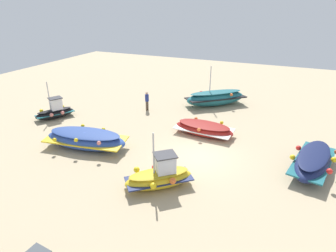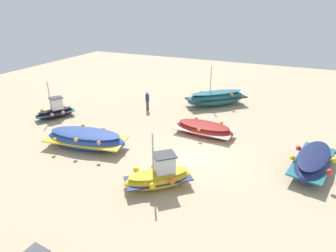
% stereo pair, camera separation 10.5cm
% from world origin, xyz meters
% --- Properties ---
extents(ground_plane, '(59.83, 59.83, 0.00)m').
position_xyz_m(ground_plane, '(0.00, 0.00, 0.00)').
color(ground_plane, tan).
extents(fishing_boat_0, '(2.41, 3.15, 3.05)m').
position_xyz_m(fishing_boat_0, '(12.48, -1.31, 0.54)').
color(fishing_boat_0, black).
rests_on(fishing_boat_0, ground_plane).
extents(fishing_boat_1, '(3.45, 3.25, 3.04)m').
position_xyz_m(fishing_boat_1, '(0.84, 3.75, 0.58)').
color(fishing_boat_1, gold).
rests_on(fishing_boat_1, ground_plane).
extents(fishing_boat_2, '(4.30, 2.15, 0.92)m').
position_xyz_m(fishing_boat_2, '(0.67, -3.10, 0.44)').
color(fishing_boat_2, maroon).
rests_on(fishing_boat_2, ground_plane).
extents(fishing_boat_3, '(2.66, 4.91, 1.13)m').
position_xyz_m(fishing_boat_3, '(-6.22, -1.06, 0.57)').
color(fishing_boat_3, navy).
rests_on(fishing_boat_3, ground_plane).
extents(fishing_boat_4, '(5.61, 2.74, 1.20)m').
position_xyz_m(fishing_boat_4, '(6.95, 1.83, 0.60)').
color(fishing_boat_4, '#2D4C9E').
rests_on(fishing_boat_4, ground_plane).
extents(fishing_boat_5, '(5.38, 5.13, 3.66)m').
position_xyz_m(fishing_boat_5, '(1.59, -9.49, 0.71)').
color(fishing_boat_5, '#1E6670').
rests_on(fishing_boat_5, ground_plane).
extents(person_walking, '(0.32, 0.32, 1.63)m').
position_xyz_m(person_walking, '(6.58, -5.85, 0.94)').
color(person_walking, brown).
rests_on(person_walking, ground_plane).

